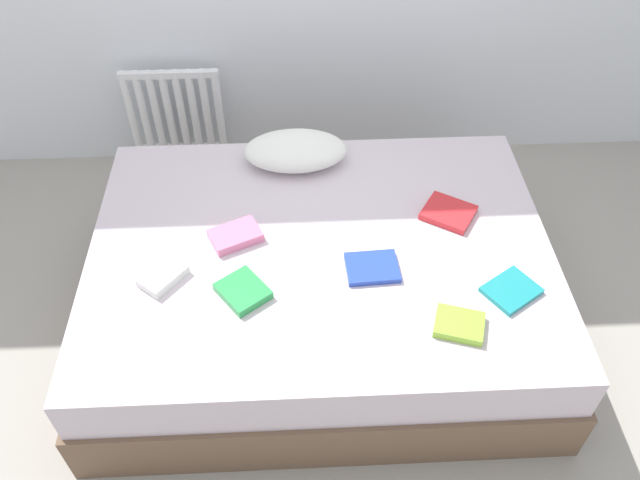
% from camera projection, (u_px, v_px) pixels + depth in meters
% --- Properties ---
extents(ground_plane, '(8.00, 8.00, 0.00)m').
position_uv_depth(ground_plane, '(320.00, 317.00, 3.06)').
color(ground_plane, '#9E998E').
extents(bed, '(2.00, 1.50, 0.50)m').
position_uv_depth(bed, '(321.00, 284.00, 2.89)').
color(bed, brown).
rests_on(bed, ground).
extents(radiator, '(0.54, 0.04, 0.53)m').
position_uv_depth(radiator, '(175.00, 112.00, 3.61)').
color(radiator, white).
rests_on(radiator, ground).
extents(pillow, '(0.49, 0.29, 0.15)m').
position_uv_depth(pillow, '(295.00, 151.00, 3.04)').
color(pillow, white).
rests_on(pillow, bed).
extents(textbook_teal, '(0.26, 0.25, 0.02)m').
position_uv_depth(textbook_teal, '(511.00, 290.00, 2.52)').
color(textbook_teal, teal).
rests_on(textbook_teal, bed).
extents(textbook_pink, '(0.25, 0.21, 0.04)m').
position_uv_depth(textbook_pink, '(235.00, 236.00, 2.72)').
color(textbook_pink, pink).
rests_on(textbook_pink, bed).
extents(textbook_green, '(0.24, 0.25, 0.04)m').
position_uv_depth(textbook_green, '(243.00, 291.00, 2.51)').
color(textbook_green, green).
rests_on(textbook_green, bed).
extents(textbook_blue, '(0.22, 0.18, 0.03)m').
position_uv_depth(textbook_blue, '(372.00, 268.00, 2.60)').
color(textbook_blue, '#2847B7').
rests_on(textbook_blue, bed).
extents(textbook_red, '(0.28, 0.27, 0.03)m').
position_uv_depth(textbook_red, '(448.00, 213.00, 2.83)').
color(textbook_red, red).
rests_on(textbook_red, bed).
extents(textbook_white, '(0.21, 0.22, 0.04)m').
position_uv_depth(textbook_white, '(163.00, 276.00, 2.56)').
color(textbook_white, white).
rests_on(textbook_white, bed).
extents(textbook_lime, '(0.22, 0.19, 0.03)m').
position_uv_depth(textbook_lime, '(459.00, 325.00, 2.39)').
color(textbook_lime, '#8CC638').
rests_on(textbook_lime, bed).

